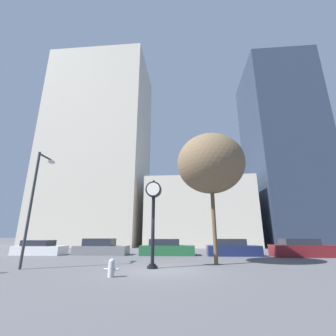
{
  "coord_description": "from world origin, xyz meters",
  "views": [
    {
      "loc": [
        1.33,
        -11.73,
        1.68
      ],
      "look_at": [
        -0.64,
        10.8,
        8.38
      ],
      "focal_mm": 24.0,
      "sensor_mm": 36.0,
      "label": 1
    }
  ],
  "objects_px": {
    "car_white": "(40,248)",
    "street_lamp_left": "(38,189)",
    "car_maroon": "(302,249)",
    "bare_tree": "(211,164)",
    "street_clock": "(153,206)",
    "fire_hydrant_near": "(111,268)",
    "car_navy": "(233,249)",
    "car_green": "(166,248)",
    "car_grey": "(101,248)"
  },
  "relations": [
    {
      "from": "street_clock",
      "to": "car_green",
      "type": "distance_m",
      "value": 8.06
    },
    {
      "from": "car_green",
      "to": "car_navy",
      "type": "distance_m",
      "value": 5.49
    },
    {
      "from": "car_green",
      "to": "car_navy",
      "type": "xyz_separation_m",
      "value": [
        5.49,
        -0.04,
        0.01
      ]
    },
    {
      "from": "car_grey",
      "to": "bare_tree",
      "type": "distance_m",
      "value": 12.19
    },
    {
      "from": "street_clock",
      "to": "fire_hydrant_near",
      "type": "height_order",
      "value": "street_clock"
    },
    {
      "from": "car_green",
      "to": "street_lamp_left",
      "type": "bearing_deg",
      "value": -132.28
    },
    {
      "from": "fire_hydrant_near",
      "to": "street_clock",
      "type": "bearing_deg",
      "value": 63.11
    },
    {
      "from": "bare_tree",
      "to": "car_green",
      "type": "bearing_deg",
      "value": 120.12
    },
    {
      "from": "car_grey",
      "to": "fire_hydrant_near",
      "type": "xyz_separation_m",
      "value": [
        4.37,
        -10.17,
        -0.2
      ]
    },
    {
      "from": "car_white",
      "to": "street_lamp_left",
      "type": "relative_size",
      "value": 0.67
    },
    {
      "from": "street_clock",
      "to": "fire_hydrant_near",
      "type": "distance_m",
      "value": 4.04
    },
    {
      "from": "street_clock",
      "to": "car_green",
      "type": "xyz_separation_m",
      "value": [
        0.02,
        7.63,
        -2.62
      ]
    },
    {
      "from": "street_clock",
      "to": "car_navy",
      "type": "height_order",
      "value": "street_clock"
    },
    {
      "from": "car_grey",
      "to": "car_navy",
      "type": "bearing_deg",
      "value": 0.15
    },
    {
      "from": "car_green",
      "to": "fire_hydrant_near",
      "type": "xyz_separation_m",
      "value": [
        -1.32,
        -10.21,
        -0.19
      ]
    },
    {
      "from": "car_white",
      "to": "car_maroon",
      "type": "xyz_separation_m",
      "value": [
        21.73,
        0.01,
        0.07
      ]
    },
    {
      "from": "car_white",
      "to": "bare_tree",
      "type": "bearing_deg",
      "value": -21.48
    },
    {
      "from": "car_white",
      "to": "car_grey",
      "type": "relative_size",
      "value": 0.92
    },
    {
      "from": "street_clock",
      "to": "bare_tree",
      "type": "relative_size",
      "value": 0.58
    },
    {
      "from": "car_white",
      "to": "car_maroon",
      "type": "bearing_deg",
      "value": -0.86
    },
    {
      "from": "car_green",
      "to": "fire_hydrant_near",
      "type": "bearing_deg",
      "value": -100.72
    },
    {
      "from": "street_clock",
      "to": "fire_hydrant_near",
      "type": "xyz_separation_m",
      "value": [
        -1.31,
        -2.58,
        -2.81
      ]
    },
    {
      "from": "car_white",
      "to": "car_grey",
      "type": "bearing_deg",
      "value": 4.24
    },
    {
      "from": "car_white",
      "to": "car_navy",
      "type": "distance_m",
      "value": 16.46
    },
    {
      "from": "street_lamp_left",
      "to": "bare_tree",
      "type": "height_order",
      "value": "bare_tree"
    },
    {
      "from": "car_white",
      "to": "bare_tree",
      "type": "distance_m",
      "value": 16.37
    },
    {
      "from": "car_grey",
      "to": "car_maroon",
      "type": "height_order",
      "value": "car_maroon"
    },
    {
      "from": "bare_tree",
      "to": "fire_hydrant_near",
      "type": "bearing_deg",
      "value": -138.06
    },
    {
      "from": "car_green",
      "to": "car_white",
      "type": "bearing_deg",
      "value": 179.37
    },
    {
      "from": "street_lamp_left",
      "to": "bare_tree",
      "type": "bearing_deg",
      "value": 12.46
    },
    {
      "from": "street_clock",
      "to": "car_maroon",
      "type": "bearing_deg",
      "value": 33.45
    },
    {
      "from": "street_clock",
      "to": "bare_tree",
      "type": "height_order",
      "value": "bare_tree"
    },
    {
      "from": "fire_hydrant_near",
      "to": "car_white",
      "type": "bearing_deg",
      "value": 134.84
    },
    {
      "from": "fire_hydrant_near",
      "to": "street_lamp_left",
      "type": "bearing_deg",
      "value": 158.55
    },
    {
      "from": "car_green",
      "to": "car_maroon",
      "type": "distance_m",
      "value": 10.77
    },
    {
      "from": "car_maroon",
      "to": "fire_hydrant_near",
      "type": "xyz_separation_m",
      "value": [
        -12.09,
        -9.7,
        -0.22
      ]
    },
    {
      "from": "car_navy",
      "to": "street_lamp_left",
      "type": "height_order",
      "value": "street_lamp_left"
    },
    {
      "from": "car_navy",
      "to": "fire_hydrant_near",
      "type": "distance_m",
      "value": 12.24
    },
    {
      "from": "car_grey",
      "to": "car_green",
      "type": "relative_size",
      "value": 0.98
    },
    {
      "from": "car_maroon",
      "to": "bare_tree",
      "type": "xyz_separation_m",
      "value": [
        -7.32,
        -5.42,
        5.51
      ]
    },
    {
      "from": "fire_hydrant_near",
      "to": "car_green",
      "type": "bearing_deg",
      "value": 82.61
    },
    {
      "from": "car_grey",
      "to": "car_maroon",
      "type": "xyz_separation_m",
      "value": [
        16.46,
        -0.46,
        0.02
      ]
    },
    {
      "from": "car_grey",
      "to": "car_navy",
      "type": "height_order",
      "value": "car_grey"
    },
    {
      "from": "fire_hydrant_near",
      "to": "car_maroon",
      "type": "bearing_deg",
      "value": 38.76
    },
    {
      "from": "fire_hydrant_near",
      "to": "car_navy",
      "type": "bearing_deg",
      "value": 56.16
    },
    {
      "from": "car_white",
      "to": "street_lamp_left",
      "type": "bearing_deg",
      "value": -61.02
    },
    {
      "from": "car_white",
      "to": "car_green",
      "type": "bearing_deg",
      "value": 1.8
    },
    {
      "from": "car_maroon",
      "to": "bare_tree",
      "type": "bearing_deg",
      "value": -145.48
    },
    {
      "from": "car_white",
      "to": "fire_hydrant_near",
      "type": "xyz_separation_m",
      "value": [
        9.64,
        -9.69,
        -0.15
      ]
    },
    {
      "from": "street_clock",
      "to": "car_grey",
      "type": "height_order",
      "value": "street_clock"
    }
  ]
}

